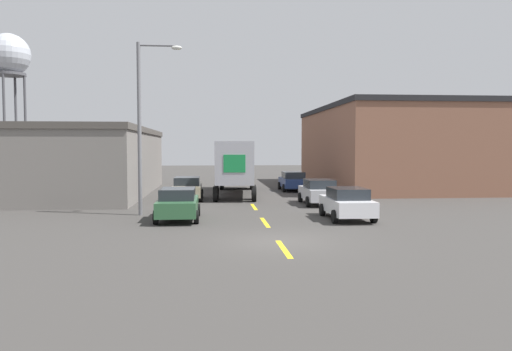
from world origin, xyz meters
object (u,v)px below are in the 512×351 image
semi_truck (236,163)px  water_tower (9,58)px  parked_car_right_mid (319,191)px  parked_car_left_near (178,204)px  street_lamp (144,117)px  parked_car_right_near (347,203)px  parked_car_right_far (293,181)px  parked_car_left_far (187,188)px

semi_truck → water_tower: 34.19m
semi_truck → parked_car_right_mid: 8.73m
parked_car_left_near → street_lamp: (-1.82, 1.95, 4.26)m
parked_car_left_near → water_tower: water_tower is taller
parked_car_right_near → street_lamp: street_lamp is taller
semi_truck → water_tower: size_ratio=0.76×
parked_car_right_near → water_tower: size_ratio=0.26×
parked_car_right_far → street_lamp: street_lamp is taller
semi_truck → parked_car_left_far: bearing=-128.0°
water_tower → parked_car_right_near: bearing=-50.1°
semi_truck → water_tower: (-24.34, 21.24, 11.19)m
semi_truck → parked_car_left_near: semi_truck is taller
parked_car_left_near → parked_car_left_far: bearing=90.0°
street_lamp → parked_car_left_far: bearing=75.9°
parked_car_left_far → street_lamp: street_lamp is taller
parked_car_right_mid → semi_truck: bearing=123.7°
parked_car_left_near → water_tower: (-20.90, 34.32, 12.71)m
semi_truck → parked_car_right_far: semi_truck is taller
parked_car_right_near → semi_truck: bearing=109.4°
semi_truck → parked_car_right_mid: (4.76, -7.15, -1.52)m
semi_truck → street_lamp: bearing=-111.7°
parked_car_right_near → parked_car_right_mid: bearing=90.0°
parked_car_left_near → parked_car_right_mid: bearing=35.8°
parked_car_right_far → parked_car_left_near: (-8.20, -15.76, 0.00)m
water_tower → street_lamp: 38.51m
parked_car_right_far → street_lamp: 17.58m
parked_car_left_near → parked_car_right_mid: same height
semi_truck → parked_car_right_far: size_ratio=2.94×
parked_car_right_far → parked_car_right_mid: (0.00, -9.84, 0.00)m
parked_car_right_near → parked_car_left_near: 8.21m
parked_car_left_far → parked_car_left_near: size_ratio=1.00×
parked_car_left_far → parked_car_right_mid: size_ratio=1.00×
parked_car_right_mid → water_tower: (-29.10, 28.39, 12.71)m
parked_car_right_near → water_tower: water_tower is taller
parked_car_right_near → parked_car_right_far: size_ratio=1.00×
parked_car_left_far → street_lamp: size_ratio=0.47×
parked_car_right_far → parked_car_right_near: bearing=-90.0°
parked_car_right_near → parked_car_left_near: (-8.20, 0.46, 0.00)m
parked_car_right_mid → street_lamp: bearing=-158.4°
parked_car_right_mid → street_lamp: 11.59m
parked_car_right_near → street_lamp: bearing=166.5°
street_lamp → parked_car_left_near: bearing=-47.0°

